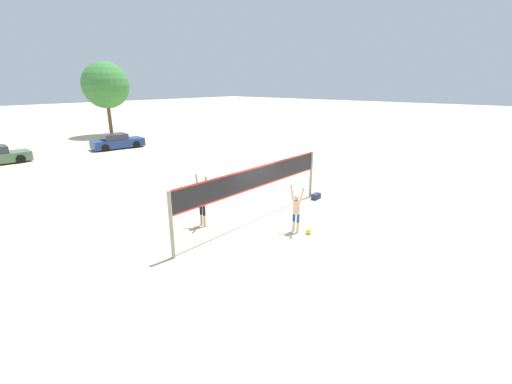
{
  "coord_description": "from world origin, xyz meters",
  "views": [
    {
      "loc": [
        -10.54,
        -9.14,
        5.83
      ],
      "look_at": [
        0.0,
        0.0,
        1.35
      ],
      "focal_mm": 24.0,
      "sensor_mm": 36.0,
      "label": 1
    }
  ],
  "objects": [
    {
      "name": "volleyball",
      "position": [
        0.39,
        -2.47,
        0.12
      ],
      "size": [
        0.23,
        0.23,
        0.23
      ],
      "color": "yellow",
      "rests_on": "ground_plane"
    },
    {
      "name": "player_spiker",
      "position": [
        0.21,
        -1.96,
        1.02
      ],
      "size": [
        0.28,
        0.68,
        1.96
      ],
      "rotation": [
        0.0,
        0.0,
        1.57
      ],
      "color": "beige",
      "rests_on": "ground_plane"
    },
    {
      "name": "player_blocker",
      "position": [
        -1.87,
        1.36,
        1.19
      ],
      "size": [
        0.28,
        0.72,
        2.24
      ],
      "rotation": [
        0.0,
        0.0,
        -1.57
      ],
      "color": "tan",
      "rests_on": "ground_plane"
    },
    {
      "name": "ground_plane",
      "position": [
        0.0,
        0.0,
        0.0
      ],
      "size": [
        200.0,
        200.0,
        0.0
      ],
      "primitive_type": "plane",
      "color": "beige"
    },
    {
      "name": "volleyball_net",
      "position": [
        0.0,
        0.0,
        1.74
      ],
      "size": [
        8.89,
        0.14,
        2.45
      ],
      "color": "gray",
      "rests_on": "ground_plane"
    },
    {
      "name": "tree_left_cluster",
      "position": [
        8.39,
        29.25,
        5.51
      ],
      "size": [
        5.02,
        5.02,
        8.04
      ],
      "color": "brown",
      "rests_on": "ground_plane"
    },
    {
      "name": "parked_car_near",
      "position": [
        4.77,
        21.05,
        0.61
      ],
      "size": [
        4.73,
        2.48,
        1.36
      ],
      "rotation": [
        0.0,
        0.0,
        -0.17
      ],
      "color": "navy",
      "rests_on": "ground_plane"
    },
    {
      "name": "gear_bag",
      "position": [
        4.31,
        -0.42,
        0.15
      ],
      "size": [
        0.52,
        0.29,
        0.3
      ],
      "color": "navy",
      "rests_on": "ground_plane"
    }
  ]
}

